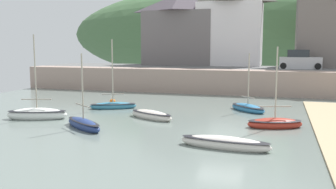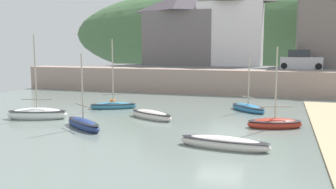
{
  "view_description": "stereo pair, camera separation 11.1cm",
  "coord_description": "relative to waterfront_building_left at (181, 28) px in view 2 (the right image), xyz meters",
  "views": [
    {
      "loc": [
        3.07,
        -20.56,
        4.86
      ],
      "look_at": [
        -4.27,
        4.09,
        1.47
      ],
      "focal_mm": 40.51,
      "sensor_mm": 36.0,
      "label": 1
    },
    {
      "loc": [
        3.17,
        -20.53,
        4.86
      ],
      "look_at": [
        -4.27,
        4.09,
        1.47
      ],
      "focal_mm": 40.51,
      "sensor_mm": 36.0,
      "label": 2
    }
  ],
  "objects": [
    {
      "name": "parked_car_near_slipway",
      "position": [
        13.9,
        -4.5,
        -3.65
      ],
      "size": [
        4.15,
        1.82,
        1.95
      ],
      "rotation": [
        0.0,
        0.0,
        0.03
      ],
      "color": "#BEBCBF",
      "rests_on": "ground"
    },
    {
      "name": "mooring_buoy",
      "position": [
        -1.28,
        -17.17,
        -6.71
      ],
      "size": [
        0.49,
        0.49,
        0.49
      ],
      "color": "orange",
      "rests_on": "ground"
    },
    {
      "name": "waterfront_building_left",
      "position": [
        0.0,
        0.0,
        0.0
      ],
      "size": [
        8.75,
        5.31,
        8.75
      ],
      "color": "slate",
      "rests_on": "ground"
    },
    {
      "name": "fishing_boat_green",
      "position": [
        -0.15,
        -19.5,
        -6.61
      ],
      "size": [
        3.64,
        2.47,
        5.41
      ],
      "rotation": [
        0.0,
        0.0,
        0.45
      ],
      "color": "teal",
      "rests_on": "ground"
    },
    {
      "name": "quay_seawall",
      "position": [
        8.99,
        -7.7,
        -5.5
      ],
      "size": [
        48.0,
        9.4,
        2.4
      ],
      "color": "tan",
      "rests_on": "ground"
    },
    {
      "name": "sailboat_tall_mast",
      "position": [
        -3.25,
        -24.65,
        -6.55
      ],
      "size": [
        4.15,
        2.4,
        5.73
      ],
      "rotation": [
        0.0,
        0.0,
        0.3
      ],
      "color": "white",
      "rests_on": "ground"
    },
    {
      "name": "waterfront_building_centre",
      "position": [
        6.12,
        0.0,
        0.29
      ],
      "size": [
        7.68,
        5.19,
        9.34
      ],
      "color": "silver",
      "rests_on": "ground"
    },
    {
      "name": "rowboat_small_beached",
      "position": [
        9.66,
        -28.26,
        -6.62
      ],
      "size": [
        4.47,
        1.52,
        0.74
      ],
      "rotation": [
        0.0,
        0.0,
        -0.11
      ],
      "color": "silver",
      "rests_on": "ground"
    },
    {
      "name": "sailboat_blue_trim",
      "position": [
        1.12,
        -26.35,
        -6.6
      ],
      "size": [
        3.61,
        3.0,
        4.53
      ],
      "rotation": [
        0.0,
        0.0,
        -0.63
      ],
      "color": "navy",
      "rests_on": "ground"
    },
    {
      "name": "sailboat_nearest_shore",
      "position": [
        9.85,
        -17.62,
        -6.63
      ],
      "size": [
        3.28,
        3.35,
        4.39
      ],
      "rotation": [
        0.0,
        0.0,
        -0.81
      ],
      "color": "teal",
      "rests_on": "ground"
    },
    {
      "name": "sailboat_far_left",
      "position": [
        3.97,
        -22.47,
        -6.63
      ],
      "size": [
        3.67,
        2.51,
        0.74
      ],
      "rotation": [
        0.0,
        0.0,
        -0.47
      ],
      "color": "silver",
      "rests_on": "ground"
    },
    {
      "name": "dinghy_open_wooden",
      "position": [
        11.85,
        -22.9,
        -6.6
      ],
      "size": [
        3.51,
        2.3,
        4.91
      ],
      "rotation": [
        0.0,
        0.0,
        0.32
      ],
      "color": "#A12A1D",
      "rests_on": "ground"
    },
    {
      "name": "hillside_backdrop",
      "position": [
        10.19,
        30.0,
        0.06
      ],
      "size": [
        80.0,
        44.0,
        19.76
      ],
      "color": "#456940",
      "rests_on": "ground"
    },
    {
      "name": "waterfront_building_right",
      "position": [
        17.42,
        0.0,
        0.93
      ],
      "size": [
        7.94,
        6.19,
        10.61
      ],
      "color": "slate",
      "rests_on": "ground"
    }
  ]
}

